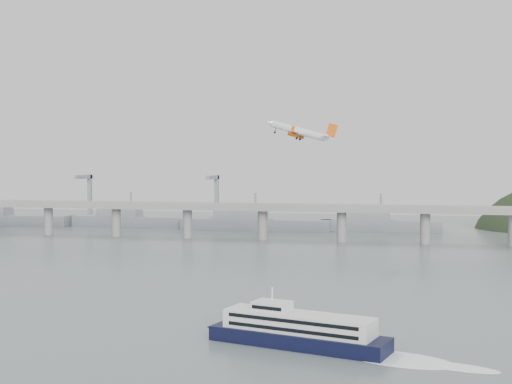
# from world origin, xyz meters

# --- Properties ---
(ground) EXTENTS (900.00, 900.00, 0.00)m
(ground) POSITION_xyz_m (0.00, 0.00, 0.00)
(ground) COLOR slate
(ground) RESTS_ON ground
(bridge) EXTENTS (800.00, 22.00, 23.90)m
(bridge) POSITION_xyz_m (-1.15, 200.00, 17.65)
(bridge) COLOR gray
(bridge) RESTS_ON ground
(distant_fleet) EXTENTS (453.00, 60.90, 40.00)m
(distant_fleet) POSITION_xyz_m (-155.36, 265.08, 6.22)
(distant_fleet) COLOR gray
(distant_fleet) RESTS_ON ground
(ferry) EXTENTS (77.12, 28.25, 14.79)m
(ferry) POSITION_xyz_m (35.42, -47.15, 4.01)
(ferry) COLOR black
(ferry) RESTS_ON ground
(airliner) EXTENTS (36.71, 33.43, 12.57)m
(airliner) POSITION_xyz_m (9.91, 105.84, 63.37)
(airliner) COLOR white
(airliner) RESTS_ON ground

